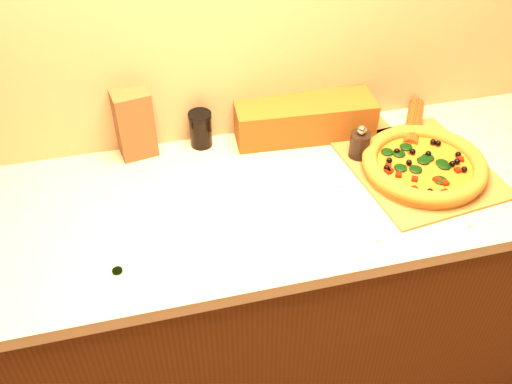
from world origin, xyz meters
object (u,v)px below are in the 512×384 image
Objects in this scene: pizza_peel at (416,165)px; rolling_pin at (413,124)px; pizza at (424,165)px; dark_jar at (201,129)px; pepper_grinder at (360,145)px.

pizza_peel is 1.86× the size of rolling_pin.
rolling_pin is at bearing 71.75° from pizza.
dark_jar is (-0.62, 0.27, 0.06)m from pizza_peel.
pepper_grinder is (-0.16, 0.12, 0.02)m from pizza.
pepper_grinder is 0.50m from dark_jar.
pizza_peel is 5.20× the size of dark_jar.
dark_jar is at bearing 153.69° from pizza.
pizza is 0.20m from pepper_grinder.
pepper_grinder is (-0.16, 0.08, 0.04)m from pizza_peel.
rolling_pin reaches higher than pizza_peel.
pizza is (0.00, -0.04, 0.03)m from pizza_peel.
rolling_pin is 0.70m from dark_jar.
dark_jar is (-0.69, 0.09, 0.03)m from rolling_pin.
pizza is 1.12× the size of rolling_pin.
pizza_peel is at bearing -112.39° from rolling_pin.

